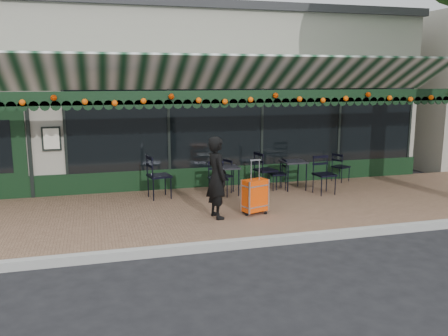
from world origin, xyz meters
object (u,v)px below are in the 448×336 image
object	(u,v)px
woman	(217,178)
cafe_table_a	(293,164)
chair_a_front	(324,175)
chair_b_right	(266,171)
chair_a_left	(278,174)
chair_a_right	(341,167)
cafe_table_b	(227,169)
chair_solo	(159,176)
suitcase	(255,196)
chair_b_left	(222,176)
chair_b_front	(218,179)

from	to	relation	value
woman	cafe_table_a	distance (m)	3.06
chair_a_front	chair_b_right	world-z (taller)	chair_b_right
chair_a_left	chair_a_right	world-z (taller)	chair_a_right
cafe_table_b	chair_a_right	distance (m)	3.39
cafe_table_a	chair_b_right	xyz separation A→B (m)	(-0.67, 0.14, -0.16)
chair_a_front	chair_solo	size ratio (longest dim) A/B	0.91
woman	suitcase	world-z (taller)	woman
suitcase	chair_b_left	bearing A→B (deg)	76.52
suitcase	chair_b_right	world-z (taller)	suitcase
chair_a_left	chair_b_left	xyz separation A→B (m)	(-1.42, 0.02, 0.02)
cafe_table_a	cafe_table_b	world-z (taller)	cafe_table_a
suitcase	chair_a_front	world-z (taller)	suitcase
chair_b_front	chair_solo	world-z (taller)	chair_solo
woman	chair_a_front	bearing A→B (deg)	-77.19
woman	cafe_table_b	bearing A→B (deg)	-31.11
cafe_table_b	chair_b_left	size ratio (longest dim) A/B	0.84
woman	chair_b_right	size ratio (longest dim) A/B	1.69
woman	suitcase	bearing A→B (deg)	-96.48
woman	cafe_table_b	xyz separation A→B (m)	(0.69, 1.74, -0.20)
suitcase	chair_a_right	xyz separation A→B (m)	(3.21, 2.32, 0.02)
cafe_table_b	chair_b_right	world-z (taller)	chair_b_right
chair_b_front	chair_solo	xyz separation A→B (m)	(-1.33, 0.23, 0.09)
chair_a_front	chair_b_front	size ratio (longest dim) A/B	1.10
chair_solo	suitcase	bearing A→B (deg)	-147.11
suitcase	chair_solo	distance (m)	2.48
suitcase	chair_a_right	distance (m)	3.96
cafe_table_a	chair_a_front	world-z (taller)	chair_a_front
woman	chair_solo	distance (m)	2.08
woman	chair_b_front	world-z (taller)	woman
chair_b_right	suitcase	bearing A→B (deg)	142.88
suitcase	chair_a_front	distance (m)	2.44
suitcase	cafe_table_b	world-z (taller)	suitcase
cafe_table_a	chair_solo	xyz separation A→B (m)	(-3.30, 0.01, -0.14)
cafe_table_b	chair_solo	bearing A→B (deg)	175.85
cafe_table_a	cafe_table_b	bearing A→B (deg)	-176.44
cafe_table_a	chair_a_front	distance (m)	0.84
woman	chair_b_left	xyz separation A→B (m)	(0.62, 1.95, -0.40)
woman	suitcase	size ratio (longest dim) A/B	1.46
chair_a_right	chair_b_right	xyz separation A→B (m)	(-2.26, -0.37, 0.09)
cafe_table_a	chair_b_front	world-z (taller)	chair_b_front
cafe_table_a	chair_b_left	bearing A→B (deg)	176.87
cafe_table_a	chair_b_right	size ratio (longest dim) A/B	0.75
cafe_table_b	chair_b_left	world-z (taller)	chair_b_left
chair_b_right	chair_solo	distance (m)	2.63
chair_a_left	chair_b_right	bearing A→B (deg)	-96.65
chair_a_right	chair_b_left	size ratio (longest dim) A/B	0.96
woman	chair_a_left	distance (m)	2.84
chair_b_left	chair_b_right	distance (m)	1.13
chair_a_left	chair_b_left	distance (m)	1.42
suitcase	cafe_table_b	bearing A→B (deg)	74.98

